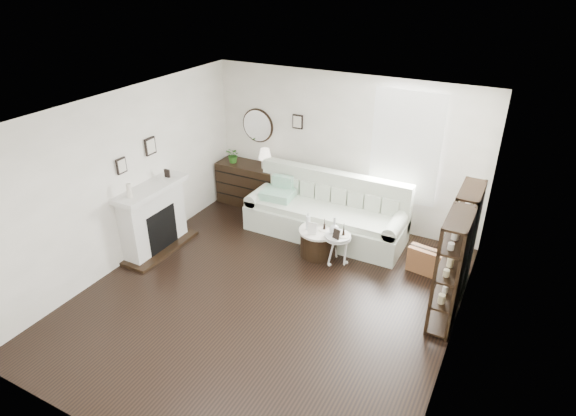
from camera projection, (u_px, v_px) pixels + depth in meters
The scene contains 18 objects.
room at pixel (384, 144), 8.05m from camera, with size 5.50×5.50×5.50m.
fireplace at pixel (154, 220), 7.90m from camera, with size 0.50×1.40×1.84m.
shelf_unit_far at pixel (463, 239), 6.85m from camera, with size 0.30×0.80×1.60m.
shelf_unit_near at pixel (450, 271), 6.14m from camera, with size 0.30×0.80×1.60m.
sofa at pixel (327, 215), 8.43m from camera, with size 2.77×0.96×1.08m.
quilt at pixel (278, 194), 8.58m from camera, with size 0.55×0.45×0.14m, color #278F63.
suitcase at pixel (428, 262), 7.40m from camera, with size 0.62×0.21×0.41m, color brown.
dresser at pixel (250, 184), 9.46m from camera, with size 1.25×0.54×0.84m.
table_lamp at pixel (265, 158), 9.03m from camera, with size 0.24×0.24×0.38m, color #F0E2CA, non-canonical shape.
potted_plant at pixel (233, 155), 9.29m from camera, with size 0.27×0.24×0.31m, color #29631C.
drum_table at pixel (319, 242), 7.89m from camera, with size 0.65×0.65×0.45m.
pedestal_table at pixel (338, 237), 7.55m from camera, with size 0.42×0.42×0.51m.
eiffel_drum at pixel (324, 225), 7.75m from camera, with size 0.10×0.10×0.18m, color black, non-canonical shape.
bottle_drum at pixel (308, 221), 7.72m from camera, with size 0.07×0.07×0.31m, color silver.
card_frame_drum at pixel (312, 228), 7.63m from camera, with size 0.14×0.01×0.19m, color white.
eiffel_ped at pixel (344, 230), 7.47m from camera, with size 0.11×0.11×0.19m, color black, non-canonical shape.
flask_ped at pixel (334, 225), 7.51m from camera, with size 0.16×0.16×0.29m, color silver, non-canonical shape.
card_frame_ped at pixel (336, 234), 7.40m from camera, with size 0.12×0.01×0.16m, color black.
Camera 1 is at (2.85, -4.82, 4.34)m, focal length 30.00 mm.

